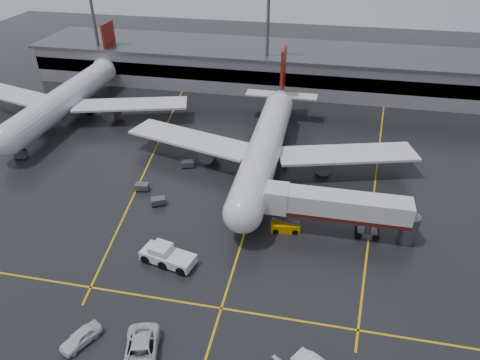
# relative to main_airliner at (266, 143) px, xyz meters

# --- Properties ---
(ground) EXTENTS (220.00, 220.00, 0.00)m
(ground) POSITION_rel_main_airliner_xyz_m (0.00, -9.70, -4.21)
(ground) COLOR black
(ground) RESTS_ON ground
(apron_line_centre) EXTENTS (0.25, 90.00, 0.02)m
(apron_line_centre) POSITION_rel_main_airliner_xyz_m (0.00, -9.70, -4.20)
(apron_line_centre) COLOR gold
(apron_line_centre) RESTS_ON ground
(apron_line_stop) EXTENTS (60.00, 0.25, 0.02)m
(apron_line_stop) POSITION_rel_main_airliner_xyz_m (0.00, -31.70, -4.20)
(apron_line_stop) COLOR gold
(apron_line_stop) RESTS_ON ground
(apron_line_left) EXTENTS (9.99, 69.35, 0.02)m
(apron_line_left) POSITION_rel_main_airliner_xyz_m (-20.00, 0.30, -4.20)
(apron_line_left) COLOR gold
(apron_line_left) RESTS_ON ground
(apron_line_right) EXTENTS (7.57, 69.64, 0.02)m
(apron_line_right) POSITION_rel_main_airliner_xyz_m (18.00, 0.30, -4.20)
(apron_line_right) COLOR gold
(apron_line_right) RESTS_ON ground
(terminal) EXTENTS (122.00, 19.00, 8.60)m
(terminal) POSITION_rel_main_airliner_xyz_m (0.00, 38.23, 0.11)
(terminal) COLOR gray
(terminal) RESTS_ON ground
(light_mast_left) EXTENTS (3.00, 1.20, 25.45)m
(light_mast_left) POSITION_rel_main_airliner_xyz_m (-45.00, 32.30, 10.27)
(light_mast_left) COLOR #595B60
(light_mast_left) RESTS_ON ground
(light_mast_mid) EXTENTS (3.00, 1.20, 25.45)m
(light_mast_mid) POSITION_rel_main_airliner_xyz_m (-5.00, 32.30, 10.27)
(light_mast_mid) COLOR #595B60
(light_mast_mid) RESTS_ON ground
(main_airliner) EXTENTS (48.80, 45.60, 14.10)m
(main_airliner) POSITION_rel_main_airliner_xyz_m (0.00, 0.00, 0.00)
(main_airliner) COLOR silver
(main_airliner) RESTS_ON ground
(second_airliner) EXTENTS (48.80, 45.60, 14.10)m
(second_airliner) POSITION_rel_main_airliner_xyz_m (-42.00, 12.00, 0.00)
(second_airliner) COLOR silver
(second_airliner) RESTS_ON ground
(jet_bridge) EXTENTS (19.90, 3.40, 6.05)m
(jet_bridge) POSITION_rel_main_airliner_xyz_m (11.87, -15.70, -0.28)
(jet_bridge) COLOR silver
(jet_bridge) RESTS_ON ground
(pushback_tractor) EXTENTS (7.17, 4.21, 2.41)m
(pushback_tractor) POSITION_rel_main_airliner_xyz_m (-8.26, -25.83, -3.25)
(pushback_tractor) COLOR silver
(pushback_tractor) RESTS_ON ground
(belt_loader) EXTENTS (4.04, 2.27, 2.43)m
(belt_loader) POSITION_rel_main_airliner_xyz_m (5.25, -16.71, -3.61)
(belt_loader) COLOR #DB8E00
(belt_loader) RESTS_ON ground
(service_van_a) EXTENTS (4.92, 7.53, 1.93)m
(service_van_a) POSITION_rel_main_airliner_xyz_m (-6.06, -39.50, -3.25)
(service_van_a) COLOR silver
(service_van_a) RESTS_ON ground
(service_van_d) EXTENTS (3.50, 4.72, 1.50)m
(service_van_d) POSITION_rel_main_airliner_xyz_m (-12.77, -38.81, -3.46)
(service_van_d) COLOR silver
(service_van_d) RESTS_ON ground
(baggage_cart_a) EXTENTS (2.38, 2.08, 1.12)m
(baggage_cart_a) POSITION_rel_main_airliner_xyz_m (-13.59, -14.46, -3.58)
(baggage_cart_a) COLOR #595B60
(baggage_cart_a) RESTS_ON ground
(baggage_cart_b) EXTENTS (2.17, 1.58, 1.12)m
(baggage_cart_b) POSITION_rel_main_airliner_xyz_m (-17.37, -11.33, -3.58)
(baggage_cart_b) COLOR #595B60
(baggage_cart_b) RESTS_ON ground
(baggage_cart_c) EXTENTS (2.32, 1.90, 1.12)m
(baggage_cart_c) POSITION_rel_main_airliner_xyz_m (-12.59, -3.26, -3.58)
(baggage_cart_c) COLOR #595B60
(baggage_cart_c) RESTS_ON ground
(baggage_cart_d) EXTENTS (2.01, 1.32, 1.12)m
(baggage_cart_d) POSITION_rel_main_airliner_xyz_m (-47.07, -0.27, -3.58)
(baggage_cart_d) COLOR #595B60
(baggage_cart_d) RESTS_ON ground
(baggage_cart_e) EXTENTS (2.15, 1.54, 1.12)m
(baggage_cart_e) POSITION_rel_main_airliner_xyz_m (-41.50, -6.15, -3.58)
(baggage_cart_e) COLOR #595B60
(baggage_cart_e) RESTS_ON ground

